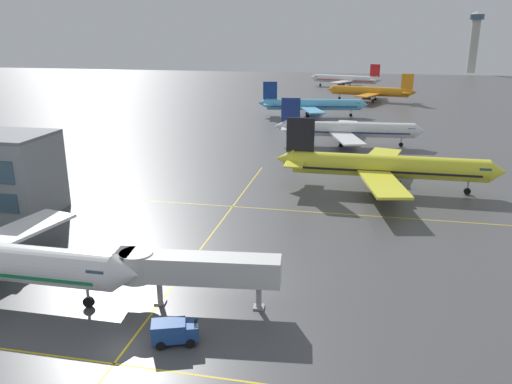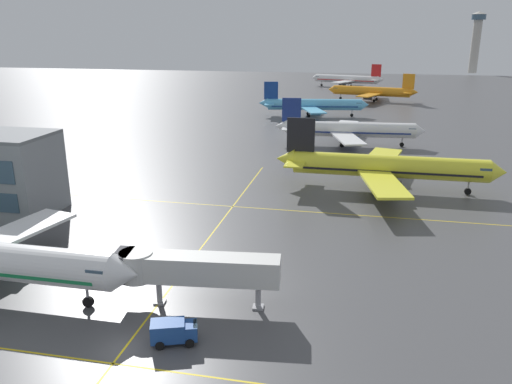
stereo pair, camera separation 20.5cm
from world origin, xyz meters
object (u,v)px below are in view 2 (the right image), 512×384
airliner_second_row (385,167)px  airliner_far_left_stand (313,105)px  service_truck_red_van (174,331)px  control_tower (476,37)px  airliner_far_right_stand (372,91)px  jet_bridge (184,268)px  airliner_distant_taxiway (347,79)px  airliner_third_row (348,130)px

airliner_second_row → airliner_far_left_stand: airliner_second_row is taller
service_truck_red_van → control_tower: size_ratio=0.12×
airliner_second_row → airliner_far_right_stand: 117.11m
airliner_far_left_stand → control_tower: (81.88, 190.03, 17.81)m
jet_bridge → service_truck_red_van: bearing=-79.4°
airliner_distant_taxiway → service_truck_red_van: size_ratio=7.88×
airliner_second_row → airliner_far_left_stand: size_ratio=1.11×
airliner_far_left_stand → airliner_distant_taxiway: (7.39, 88.85, 0.08)m
airliner_second_row → airliner_third_row: size_ratio=1.08×
airliner_third_row → airliner_distant_taxiway: (-5.20, 129.95, 0.00)m
airliner_second_row → airliner_distant_taxiway: bearing=94.4°
airliner_second_row → airliner_distant_taxiway: 165.28m
airliner_second_row → control_tower: 273.59m
airliner_far_left_stand → jet_bridge: size_ratio=2.08×
airliner_distant_taxiway → service_truck_red_van: bearing=-91.8°
airliner_far_right_stand → jet_bridge: bearing=-96.9°
control_tower → airliner_far_right_stand: bearing=-113.0°
airliner_second_row → control_tower: (61.71, 265.97, 17.41)m
airliner_far_left_stand → airliner_far_right_stand: (18.81, 41.17, -0.03)m
jet_bridge → airliner_third_row: bearing=80.5°
airliner_far_left_stand → control_tower: size_ratio=0.94×
airliner_far_right_stand → jet_bridge: size_ratio=2.06×
airliner_far_left_stand → service_truck_red_van: (0.57, -127.00, -2.54)m
airliner_second_row → airliner_far_left_stand: bearing=104.9°
service_truck_red_van → jet_bridge: size_ratio=0.27×
airliner_second_row → service_truck_red_van: bearing=-111.0°
airliner_distant_taxiway → service_truck_red_van: (-6.82, -215.84, -2.62)m
airliner_distant_taxiway → control_tower: control_tower is taller
airliner_third_row → control_tower: 241.95m
control_tower → airliner_far_left_stand: bearing=-113.3°
airliner_third_row → airliner_far_right_stand: size_ratio=1.04×
airliner_third_row → service_truck_red_van: 86.77m
airliner_far_left_stand → control_tower: control_tower is taller
airliner_second_row → control_tower: bearing=76.9°
airliner_second_row → airliner_distant_taxiway: airliner_second_row is taller
airliner_far_right_stand → control_tower: (63.07, 148.87, 17.84)m
airliner_third_row → control_tower: (69.29, 231.13, 17.73)m
airliner_second_row → airliner_third_row: bearing=102.3°
airliner_third_row → jet_bridge: 80.40m
jet_bridge → control_tower: bearing=75.1°
airliner_far_left_stand → jet_bridge: bearing=-90.3°
airliner_far_right_stand → airliner_third_row: bearing=-94.3°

